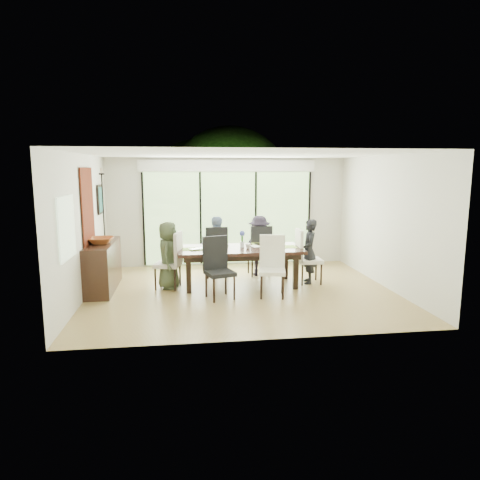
{
  "coord_description": "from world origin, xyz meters",
  "views": [
    {
      "loc": [
        -1.14,
        -8.22,
        2.42
      ],
      "look_at": [
        0.0,
        0.25,
        1.0
      ],
      "focal_mm": 32.0,
      "sensor_mm": 36.0,
      "label": 1
    }
  ],
  "objects": [
    {
      "name": "chair_far_right",
      "position": [
        0.58,
        1.29,
        0.59
      ],
      "size": [
        0.52,
        0.52,
        1.17
      ],
      "primitive_type": null,
      "rotation": [
        0.0,
        0.0,
        3.2
      ],
      "color": "black",
      "rests_on": "floor"
    },
    {
      "name": "hyacinth_blooms",
      "position": [
        0.08,
        0.49,
        1.1
      ],
      "size": [
        0.12,
        0.12,
        0.12
      ],
      "primitive_type": "sphere",
      "color": "#4753B3",
      "rests_on": "table_top"
    },
    {
      "name": "art_canvas",
      "position": [
        -2.95,
        1.7,
        1.75
      ],
      "size": [
        0.01,
        0.45,
        0.55
      ],
      "primitive_type": "cube",
      "color": "#174947",
      "rests_on": "wall_left"
    },
    {
      "name": "chair_right_end",
      "position": [
        1.53,
        0.44,
        0.59
      ],
      "size": [
        0.51,
        0.51,
        1.17
      ],
      "primitive_type": null,
      "rotation": [
        0.0,
        0.0,
        1.53
      ],
      "color": "white",
      "rests_on": "floor"
    },
    {
      "name": "blinds_header",
      "position": [
        0.0,
        2.46,
        2.5
      ],
      "size": [
        4.4,
        0.06,
        0.28
      ],
      "primitive_type": "cube",
      "color": "white",
      "rests_on": "wall_back"
    },
    {
      "name": "placemat_left",
      "position": [
        -0.92,
        0.44,
        0.8
      ],
      "size": [
        0.47,
        0.34,
        0.01
      ],
      "primitive_type": "cube",
      "color": "#7EAE3E",
      "rests_on": "table_top"
    },
    {
      "name": "person_right_end",
      "position": [
        1.51,
        0.44,
        0.69
      ],
      "size": [
        0.5,
        0.7,
        1.38
      ],
      "primitive_type": "imported",
      "rotation": [
        0.0,
        0.0,
        -1.73
      ],
      "color": "black",
      "rests_on": "floor"
    },
    {
      "name": "table_leg_bl",
      "position": [
        -1.05,
        0.87,
        0.37
      ],
      "size": [
        0.1,
        0.1,
        0.74
      ],
      "primitive_type": "cube",
      "color": "black",
      "rests_on": "floor"
    },
    {
      "name": "placemat_paper",
      "position": [
        -0.52,
        0.14,
        0.8
      ],
      "size": [
        0.47,
        0.34,
        0.01
      ],
      "primitive_type": "cube",
      "color": "white",
      "rests_on": "table_top"
    },
    {
      "name": "mullion_b",
      "position": [
        -0.7,
        2.46,
        1.2
      ],
      "size": [
        0.05,
        0.04,
        2.3
      ],
      "primitive_type": "cube",
      "color": "black",
      "rests_on": "wall_back"
    },
    {
      "name": "chair_left_end",
      "position": [
        -1.47,
        0.44,
        0.59
      ],
      "size": [
        0.6,
        0.6,
        1.17
      ],
      "primitive_type": null,
      "rotation": [
        0.0,
        0.0,
        -1.82
      ],
      "color": "beige",
      "rests_on": "floor"
    },
    {
      "name": "candlestick_base",
      "position": [
        -2.76,
        0.86,
        0.98
      ],
      "size": [
        0.11,
        0.11,
        0.04
      ],
      "primitive_type": "cylinder",
      "color": "black",
      "rests_on": "sideboard"
    },
    {
      "name": "wall_front",
      "position": [
        0.0,
        -2.51,
        1.35
      ],
      "size": [
        6.0,
        0.02,
        2.7
      ],
      "primitive_type": "cube",
      "color": "beige",
      "rests_on": "floor"
    },
    {
      "name": "table_leg_fr",
      "position": [
        1.11,
        0.01,
        0.37
      ],
      "size": [
        0.1,
        0.1,
        0.74
      ],
      "primitive_type": "cube",
      "color": "black",
      "rests_on": "floor"
    },
    {
      "name": "rail_top",
      "position": [
        0.0,
        4.2,
        0.55
      ],
      "size": [
        6.0,
        0.08,
        0.06
      ],
      "primitive_type": "cube",
      "color": "#513922",
      "rests_on": "deck"
    },
    {
      "name": "wall_right",
      "position": [
        3.01,
        0.0,
        1.35
      ],
      "size": [
        0.02,
        5.0,
        2.7
      ],
      "primitive_type": "cube",
      "color": "beige",
      "rests_on": "floor"
    },
    {
      "name": "ceiling",
      "position": [
        0.0,
        0.0,
        2.71
      ],
      "size": [
        6.0,
        5.0,
        0.01
      ],
      "primitive_type": "cube",
      "color": "white",
      "rests_on": "wall_back"
    },
    {
      "name": "placemat_right",
      "position": [
        0.98,
        0.44,
        0.8
      ],
      "size": [
        0.47,
        0.34,
        0.01
      ],
      "primitive_type": "cube",
      "color": "#94C145",
      "rests_on": "table_top"
    },
    {
      "name": "chair_near_left",
      "position": [
        -0.47,
        -0.43,
        0.59
      ],
      "size": [
        0.61,
        0.61,
        1.17
      ],
      "primitive_type": null,
      "rotation": [
        0.0,
        0.0,
        0.3
      ],
      "color": "black",
      "rests_on": "floor"
    },
    {
      "name": "deck",
      "position": [
        0.0,
        3.4,
        -0.05
      ],
      "size": [
        6.0,
        1.8,
        0.1
      ],
      "primitive_type": "cube",
      "color": "brown",
      "rests_on": "ground"
    },
    {
      "name": "wall_left",
      "position": [
        -3.01,
        0.0,
        1.35
      ],
      "size": [
        0.02,
        5.0,
        2.7
      ],
      "primitive_type": "cube",
      "color": "silver",
      "rests_on": "floor"
    },
    {
      "name": "hyacinth_stems",
      "position": [
        0.08,
        0.49,
        0.99
      ],
      "size": [
        0.04,
        0.04,
        0.17
      ],
      "primitive_type": "cylinder",
      "color": "#337226",
      "rests_on": "table_top"
    },
    {
      "name": "art_frame",
      "position": [
        -2.97,
        1.7,
        1.75
      ],
      "size": [
        0.03,
        0.55,
        0.65
      ],
      "primitive_type": "cube",
      "color": "black",
      "rests_on": "wall_left"
    },
    {
      "name": "placemat_far_l",
      "position": [
        -0.42,
        0.84,
        0.8
      ],
      "size": [
        0.47,
        0.34,
        0.01
      ],
      "primitive_type": "cube",
      "color": "#6E9D38",
      "rests_on": "table_top"
    },
    {
      "name": "candlestick_pan",
      "position": [
        -2.76,
        0.86,
        2.32
      ],
      "size": [
        0.11,
        0.11,
        0.03
      ],
      "primitive_type": "cylinder",
      "color": "black",
      "rests_on": "sideboard"
    },
    {
      "name": "platter_base",
      "position": [
        -0.52,
        0.14,
        0.82
      ],
      "size": [
        0.28,
        0.28,
        0.03
      ],
      "primitive_type": "cube",
      "color": "white",
      "rests_on": "table_top"
    },
    {
      "name": "cup_b",
      "position": [
        0.18,
        0.34,
        0.85
      ],
      "size": [
        0.15,
        0.15,
        0.1
      ],
      "primitive_type": "imported",
      "rotation": [
        0.0,
        0.0,
        2.19
      ],
      "color": "white",
      "rests_on": "table_top"
    },
    {
      "name": "vase",
      "position": [
        0.08,
        0.49,
        0.86
      ],
      "size": [
        0.09,
        0.09,
        0.13
      ],
      "primitive_type": "cylinder",
      "color": "silver",
      "rests_on": "table_top"
    },
    {
      "name": "person_far_right",
      "position": [
        0.58,
        1.27,
        0.69
      ],
      "size": [
        0.67,
        0.45,
        1.38
      ],
      "primitive_type": "imported",
      "rotation": [
        0.0,
        0.0,
        3.21
      ],
      "color": "black",
      "rests_on": "floor"
    },
    {
      "name": "mullion_c",
      "position": [
        0.7,
        2.46,
        1.2
      ],
      "size": [
        0.05,
        0.04,
        2.3
      ],
      "primitive_type": "cube",
      "color": "black",
      "rests_on": "wall_back"
    },
    {
      "name": "bowl",
      "position": [
        -2.76,
        0.41,
        1.03
      ],
      "size": [
        0.51,
        0.51,
        0.12
      ],
      "primitive_type": "imported",
      "color": "brown",
      "rests_on": "sideboard"
    },
    {
      "name": "tapestry",
      "position": [
        -2.97,
        0.4,
        1.7
      ],
      "size": [
        0.02,
        1.0,
        1.5
      ],
      "primitive_type": "cube",
      "color": "maroon",
      "rests_on": "wall_left"
    },
    {
      "name": "foliage_right",
      "position": [
        2.2,
        5.0,
        1.26
      ],
      "size": [
        2.8,
        2.8,
        2.8
      ],
      "primitive_type": "sphere",
      "color": "#14380F",
      "rests_on": "ground"
    },
    {
      "name": "papers",
      "position": [
        0.73,
        0.39,
        0.8
      ],
      "size": [
        0.32,
        0.23,
        0.0
      ],
      "primitive_type": "cube",
      "color": "white",
      "rests_on": "table_top"
    },
    {
      "name": "platter_snacks",
      "position": [
        -0.52,
        0.14,
        0.84
      ],
      "size": [
        0.21,
        0.21,
        0.01
      ],
      "primitive_type": "cube",
      "color": "orange",
      "rests_on": "table_top"
    },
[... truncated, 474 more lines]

